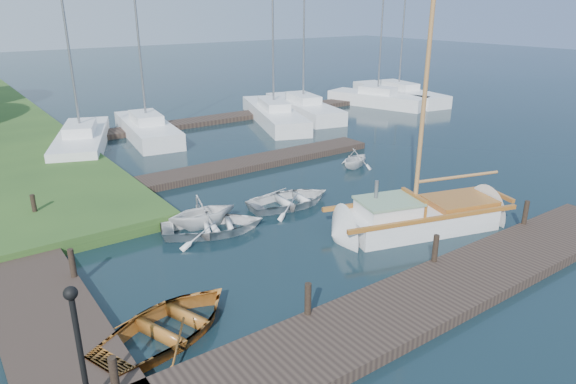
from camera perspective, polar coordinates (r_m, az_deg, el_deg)
ground at (r=17.61m, az=0.00°, el=-3.67°), size 160.00×160.00×0.00m
near_dock at (r=13.67m, az=15.08°, el=-11.28°), size 18.00×2.20×0.30m
left_dock at (r=16.70m, az=-27.58°, el=-6.98°), size 2.20×18.00×0.30m
far_dock at (r=23.71m, az=-5.21°, el=3.01°), size 14.00×1.60×0.30m
pontoon at (r=35.65m, az=-1.88°, el=8.91°), size 30.00×1.60×0.30m
mooring_post_0 at (r=10.51m, az=-18.75°, el=-18.76°), size 0.16×0.16×0.80m
mooring_post_1 at (r=12.14m, az=2.23°, el=-11.77°), size 0.16×0.16×0.80m
mooring_post_2 at (r=15.00m, az=16.06°, el=-6.02°), size 0.16×0.16×0.80m
mooring_post_3 at (r=18.52m, az=24.89°, el=-2.08°), size 0.16×0.16×0.80m
mooring_post_4 at (r=14.79m, az=-22.86°, el=-7.28°), size 0.16×0.16×0.80m
mooring_post_5 at (r=19.36m, az=-26.39°, el=-1.39°), size 0.16×0.16×0.80m
lamp_post at (r=9.76m, az=-22.41°, el=-14.13°), size 0.24×0.24×2.44m
sailboat at (r=17.83m, az=14.74°, el=-2.86°), size 7.41×3.86×9.83m
dinghy at (r=12.24m, az=-13.11°, el=-13.85°), size 4.31×3.68×0.75m
tender_a at (r=17.07m, az=-8.34°, el=-3.41°), size 3.99×3.42×0.70m
tender_b at (r=17.50m, az=-9.51°, el=-1.91°), size 2.49×2.19×1.24m
tender_c at (r=19.13m, az=0.22°, el=-0.57°), size 3.49×2.63×0.68m
tender_d at (r=23.87m, az=7.51°, el=3.91°), size 2.33×2.16×1.00m
marina_boat_0 at (r=28.61m, az=-21.95°, el=5.48°), size 4.86×8.17×10.31m
marina_boat_1 at (r=30.12m, az=-15.39°, el=6.90°), size 3.22×7.74×9.98m
marina_boat_3 at (r=33.10m, az=-1.60°, el=8.77°), size 5.31×9.65×11.88m
marina_boat_4 at (r=35.26m, az=1.70°, el=9.47°), size 4.07×8.84×10.20m
marina_boat_6 at (r=39.09m, az=9.91°, el=10.26°), size 4.34×7.65×10.98m
marina_boat_7 at (r=41.88m, az=12.17°, el=10.76°), size 3.62×9.71×11.80m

